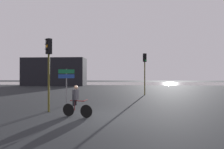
# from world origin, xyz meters

# --- Properties ---
(ground_plane) EXTENTS (120.00, 120.00, 0.00)m
(ground_plane) POSITION_xyz_m (0.00, 0.00, 0.00)
(ground_plane) COLOR black
(water_strip) EXTENTS (80.00, 16.00, 0.01)m
(water_strip) POSITION_xyz_m (0.00, 36.09, 0.00)
(water_strip) COLOR gray
(water_strip) RESTS_ON ground
(distant_building) EXTENTS (12.59, 4.00, 5.63)m
(distant_building) POSITION_xyz_m (-12.67, 26.09, 2.82)
(distant_building) COLOR black
(distant_building) RESTS_ON ground
(traffic_light_far_right) EXTENTS (0.39, 0.41, 4.50)m
(traffic_light_far_right) POSITION_xyz_m (3.76, 10.02, 3.12)
(traffic_light_far_right) COLOR #4C4719
(traffic_light_far_right) RESTS_ON ground
(traffic_light_near_left) EXTENTS (0.40, 0.42, 4.29)m
(traffic_light_near_left) POSITION_xyz_m (-2.96, 0.84, 2.99)
(traffic_light_near_left) COLOR #4C4719
(traffic_light_near_left) RESTS_ON ground
(direction_sign_post) EXTENTS (1.04, 0.40, 2.60)m
(direction_sign_post) POSITION_xyz_m (-2.59, 2.94, 1.79)
(direction_sign_post) COLOR slate
(direction_sign_post) RESTS_ON ground
(cyclist) EXTENTS (1.65, 0.62, 1.62)m
(cyclist) POSITION_xyz_m (-1.03, -0.26, 0.82)
(cyclist) COLOR black
(cyclist) RESTS_ON ground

